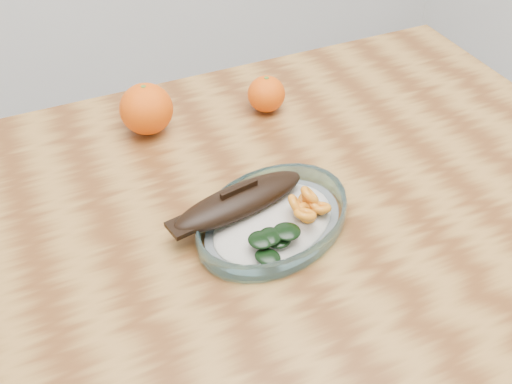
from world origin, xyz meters
TOP-DOWN VIEW (x-y plane):
  - dining_table at (0.00, 0.00)m, footprint 1.20×0.80m
  - plated_meal at (0.01, -0.05)m, footprint 0.59×0.59m
  - orange_left at (-0.08, 0.25)m, footprint 0.09×0.09m
  - orange_right at (0.13, 0.23)m, footprint 0.07×0.07m

SIDE VIEW (x-z plane):
  - dining_table at x=0.00m, z-range 0.28..1.03m
  - plated_meal at x=0.01m, z-range 0.73..0.81m
  - orange_right at x=0.13m, z-range 0.75..0.82m
  - orange_left at x=-0.08m, z-range 0.75..0.84m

